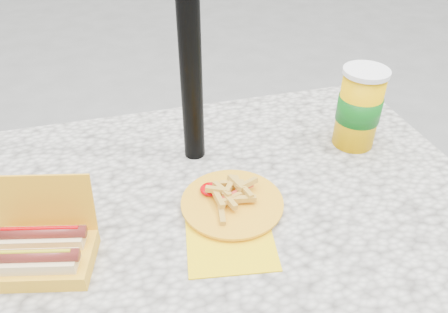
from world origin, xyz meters
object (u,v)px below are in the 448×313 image
object	(u,v)px
hotdog_box	(41,251)
umbrella_pole	(188,14)
soda_cup	(359,108)
fries_plate	(231,204)

from	to	relation	value
hotdog_box	umbrella_pole	bearing A→B (deg)	51.37
hotdog_box	soda_cup	world-z (taller)	soda_cup
umbrella_pole	hotdog_box	xyz separation A→B (m)	(-0.34, -0.27, -0.32)
fries_plate	soda_cup	bearing A→B (deg)	22.82
hotdog_box	fries_plate	xyz separation A→B (m)	(0.37, 0.05, -0.02)
hotdog_box	soda_cup	size ratio (longest dim) A/B	1.03
umbrella_pole	soda_cup	distance (m)	0.48
umbrella_pole	hotdog_box	world-z (taller)	umbrella_pole
soda_cup	fries_plate	bearing A→B (deg)	-157.18
hotdog_box	fries_plate	distance (m)	0.38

